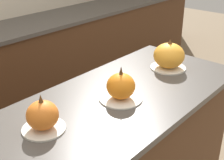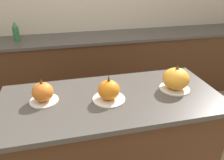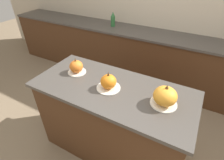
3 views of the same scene
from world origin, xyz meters
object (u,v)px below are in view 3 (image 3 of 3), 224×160
at_px(pumpkin_cake_right, 165,96).
at_px(pumpkin_cake_center, 108,82).
at_px(bottle_tall, 113,19).
at_px(pumpkin_cake_left, 76,67).

bearing_deg(pumpkin_cake_right, pumpkin_cake_center, -176.43).
bearing_deg(pumpkin_cake_center, pumpkin_cake_right, 3.57).
height_order(pumpkin_cake_center, bottle_tall, bottle_tall).
relative_size(pumpkin_cake_left, pumpkin_cake_right, 0.86).
distance_m(pumpkin_cake_center, bottle_tall, 1.78).
height_order(pumpkin_cake_left, pumpkin_cake_right, pumpkin_cake_right).
xyz_separation_m(pumpkin_cake_left, bottle_tall, (-0.38, 1.51, 0.06)).
relative_size(pumpkin_cake_center, bottle_tall, 0.92).
height_order(pumpkin_cake_right, bottle_tall, bottle_tall).
distance_m(pumpkin_cake_right, bottle_tall, 2.04).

